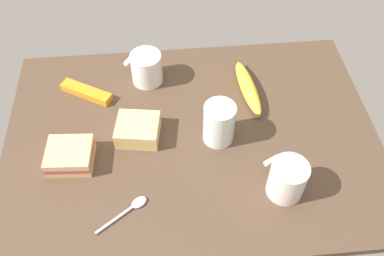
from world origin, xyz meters
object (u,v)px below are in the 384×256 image
sandwich_side (138,130)px  snack_bar (86,92)px  coffee_mug_black (287,179)px  spoon (129,209)px  sandwich_main (70,156)px  banana (248,87)px  coffee_mug_milky (146,68)px  glass_of_milk (219,125)px

sandwich_side → snack_bar: size_ratio=0.80×
sandwich_side → snack_bar: 20.01cm
coffee_mug_black → sandwich_side: (31.41, -18.28, -2.48)cm
spoon → coffee_mug_black: bearing=-177.2°
coffee_mug_black → sandwich_main: 48.46cm
coffee_mug_black → banana: size_ratio=0.51×
banana → sandwich_side: bearing=22.2°
spoon → sandwich_main: bearing=-46.1°
coffee_mug_milky → sandwich_main: bearing=54.1°
sandwich_main → snack_bar: (-2.09, -20.98, -1.20)cm
coffee_mug_black → coffee_mug_milky: 47.01cm
banana → spoon: size_ratio=1.75×
coffee_mug_black → sandwich_main: size_ratio=0.94×
sandwich_main → coffee_mug_black: bearing=165.5°
sandwich_main → spoon: sandwich_main is taller
sandwich_side → snack_bar: (13.35, -14.85, -1.20)cm
coffee_mug_black → sandwich_main: bearing=-14.5°
sandwich_main → banana: bearing=-158.0°
coffee_mug_milky → snack_bar: bearing=14.3°
sandwich_main → spoon: bearing=133.9°
sandwich_side → glass_of_milk: size_ratio=1.06×
sandwich_main → glass_of_milk: glass_of_milk is taller
coffee_mug_black → spoon: bearing=2.8°
coffee_mug_milky → snack_bar: (16.04, 4.09, -3.43)cm
coffee_mug_black → glass_of_milk: bearing=-52.2°
banana → spoon: (30.91, 31.61, -1.50)cm
spoon → snack_bar: bearing=-72.2°
banana → glass_of_milk: bearing=55.4°
coffee_mug_black → spoon: coffee_mug_black is taller
spoon → glass_of_milk: bearing=-140.4°
coffee_mug_black → banana: coffee_mug_black is taller
coffee_mug_milky → sandwich_main: size_ratio=0.95×
sandwich_side → banana: sandwich_side is taller
glass_of_milk → coffee_mug_black: bearing=127.8°
coffee_mug_black → sandwich_side: size_ratio=0.90×
coffee_mug_black → banana: (2.71, -29.99, -2.80)cm
sandwich_main → sandwich_side: size_ratio=0.95×
coffee_mug_milky → snack_bar: 16.91cm
glass_of_milk → spoon: (21.23, 17.57, -4.40)cm
sandwich_main → snack_bar: 21.11cm
sandwich_side → spoon: size_ratio=1.00×
sandwich_side → sandwich_main: bearing=21.6°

